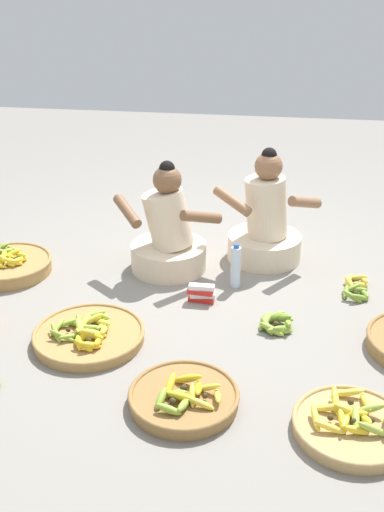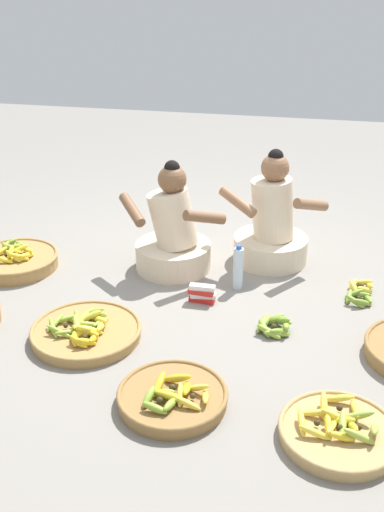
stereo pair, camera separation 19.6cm
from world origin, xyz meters
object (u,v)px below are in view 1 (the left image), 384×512
banana_basket_front_center (352,425)px  banana_basket_front_left (8,265)px  loose_bananas_mid_left (276,323)px  vendor_woman_front (168,236)px  banana_basket_mid_right (89,335)px  banana_basket_back_center (184,397)px  vendor_woman_behind (265,225)px  water_bottle (236,267)px  loose_bananas_near_vendor (356,288)px  packet_carton_stack (201,293)px

banana_basket_front_center → banana_basket_front_left: size_ratio=0.92×
loose_bananas_mid_left → vendor_woman_front: bearing=139.1°
vendor_woman_front → banana_basket_mid_right: vendor_woman_front is taller
vendor_woman_front → banana_basket_front_left: (-1.07, -0.23, -0.19)m
banana_basket_front_left → banana_basket_front_center: bearing=-29.8°
banana_basket_mid_right → vendor_woman_front: bearing=74.1°
banana_basket_front_center → banana_basket_back_center: banana_basket_back_center is taller
vendor_woman_front → loose_bananas_mid_left: bearing=-40.9°
vendor_woman_behind → banana_basket_front_center: bearing=-74.5°
banana_basket_front_left → water_bottle: size_ratio=1.94×
banana_basket_back_center → banana_basket_front_left: 1.85m
banana_basket_mid_right → loose_bananas_near_vendor: bearing=28.2°
vendor_woman_behind → water_bottle: size_ratio=2.67×
packet_carton_stack → banana_basket_front_center: bearing=-51.8°
banana_basket_mid_right → water_bottle: (0.75, 0.77, 0.10)m
vendor_woman_front → banana_basket_back_center: size_ratio=1.43×
vendor_woman_front → banana_basket_back_center: 1.47m
banana_basket_mid_right → banana_basket_back_center: size_ratio=1.17×
banana_basket_front_center → packet_carton_stack: size_ratio=3.08×
banana_basket_front_left → packet_carton_stack: 1.38m
banana_basket_back_center → banana_basket_front_left: (-1.42, 1.19, 0.01)m
banana_basket_front_center → loose_bananas_near_vendor: bearing=84.7°
banana_basket_mid_right → water_bottle: size_ratio=2.07×
banana_basket_back_center → loose_bananas_mid_left: 0.86m
vendor_woman_front → banana_basket_back_center: (0.35, -1.42, -0.20)m
banana_basket_front_left → packet_carton_stack: banana_basket_front_left is taller
banana_basket_front_center → water_bottle: size_ratio=1.78×
banana_basket_front_center → loose_bananas_mid_left: size_ratio=2.35×
banana_basket_back_center → vendor_woman_front: bearing=103.8°
banana_basket_mid_right → loose_bananas_mid_left: size_ratio=2.72×
loose_bananas_near_vendor → packet_carton_stack: (-0.97, -0.28, 0.03)m
vendor_woman_behind → banana_basket_front_center: (0.49, -1.75, -0.22)m
banana_basket_mid_right → loose_bananas_mid_left: 1.08m
loose_bananas_near_vendor → water_bottle: bearing=-176.2°
vendor_woman_behind → loose_bananas_mid_left: 0.96m
vendor_woman_behind → loose_bananas_near_vendor: size_ratio=2.31×
banana_basket_back_center → banana_basket_mid_right: bearing=143.6°
banana_basket_front_left → banana_basket_mid_right: bearing=-42.4°
banana_basket_front_center → banana_basket_front_left: 2.54m
banana_basket_mid_right → banana_basket_front_left: bearing=137.6°
banana_basket_back_center → loose_bananas_near_vendor: banana_basket_back_center is taller
banana_basket_mid_right → banana_basket_front_left: (-0.80, 0.73, 0.01)m
banana_basket_front_left → loose_bananas_near_vendor: (2.33, 0.09, -0.03)m
vendor_woman_behind → banana_basket_mid_right: (-0.92, -1.22, -0.22)m
banana_basket_mid_right → banana_basket_front_left: banana_basket_front_left is taller
banana_basket_back_center → loose_bananas_near_vendor: size_ratio=1.54×
loose_bananas_near_vendor → loose_bananas_mid_left: bearing=-133.3°
vendor_woman_front → packet_carton_stack: 0.55m
banana_basket_mid_right → banana_basket_back_center: banana_basket_mid_right is taller
banana_basket_front_center → banana_basket_front_left: bearing=150.2°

